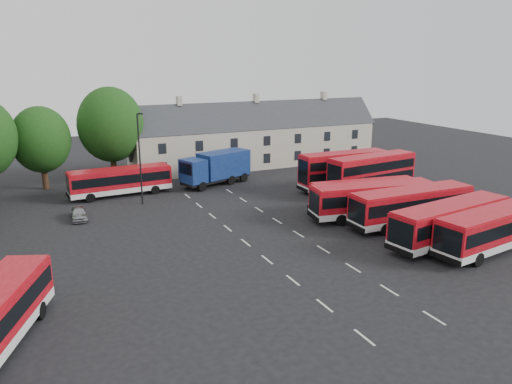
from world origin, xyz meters
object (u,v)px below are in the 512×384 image
Objects in this scene: bus_row_a at (495,226)px; silver_car at (79,213)px; lamppost at (140,156)px; bus_dd_south at (372,172)px; box_truck at (217,167)px.

bus_row_a reaches higher than silver_car.
bus_row_a is 1.28× the size of lamppost.
lamppost reaches higher than bus_dd_south.
box_truck is (-12.16, 29.41, 0.17)m from bus_row_a.
box_truck is at bearing 25.69° from silver_car.
bus_dd_south is 25.12m from lamppost.
box_truck is (-13.99, 11.57, -0.36)m from bus_dd_south.
bus_dd_south is 18.16m from box_truck.
box_truck is 18.20m from silver_car.
lamppost reaches higher than silver_car.
bus_dd_south reaches higher than silver_car.
lamppost is (-24.01, 6.95, 2.51)m from bus_dd_south.
silver_car is 0.38× the size of lamppost.
lamppost is (-22.18, 24.79, 3.04)m from bus_row_a.
bus_dd_south reaches higher than box_truck.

